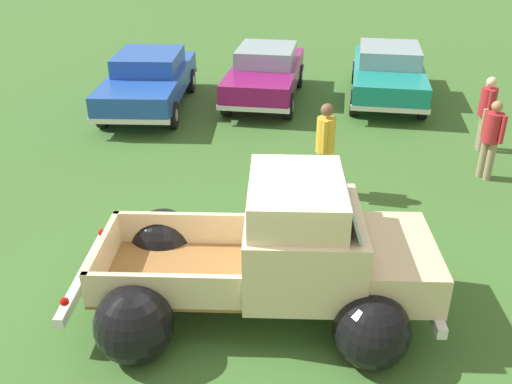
{
  "coord_description": "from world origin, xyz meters",
  "views": [
    {
      "loc": [
        0.27,
        -6.05,
        4.88
      ],
      "look_at": [
        0.0,
        1.6,
        0.93
      ],
      "focal_mm": 39.47,
      "sensor_mm": 36.0,
      "label": 1
    }
  ],
  "objects_px": {
    "show_car_2": "(388,71)",
    "show_car_1": "(266,72)",
    "show_car_0": "(149,79)",
    "vintage_pickup_truck": "(282,261)",
    "spectator_1": "(325,144)",
    "spectator_2": "(491,136)",
    "spectator_0": "(486,109)"
  },
  "relations": [
    {
      "from": "vintage_pickup_truck",
      "to": "show_car_1",
      "type": "distance_m",
      "value": 9.03
    },
    {
      "from": "vintage_pickup_truck",
      "to": "show_car_0",
      "type": "relative_size",
      "value": 1.0
    },
    {
      "from": "show_car_1",
      "to": "spectator_2",
      "type": "distance_m",
      "value": 6.56
    },
    {
      "from": "vintage_pickup_truck",
      "to": "show_car_2",
      "type": "distance_m",
      "value": 9.66
    },
    {
      "from": "show_car_0",
      "to": "show_car_2",
      "type": "relative_size",
      "value": 0.97
    },
    {
      "from": "show_car_2",
      "to": "spectator_0",
      "type": "height_order",
      "value": "spectator_0"
    },
    {
      "from": "show_car_2",
      "to": "spectator_2",
      "type": "height_order",
      "value": "spectator_2"
    },
    {
      "from": "vintage_pickup_truck",
      "to": "show_car_1",
      "type": "xyz_separation_m",
      "value": [
        -0.39,
        9.02,
        0.02
      ]
    },
    {
      "from": "spectator_1",
      "to": "vintage_pickup_truck",
      "type": "bearing_deg",
      "value": 86.48
    },
    {
      "from": "show_car_0",
      "to": "spectator_2",
      "type": "height_order",
      "value": "spectator_2"
    },
    {
      "from": "show_car_2",
      "to": "spectator_0",
      "type": "bearing_deg",
      "value": 30.33
    },
    {
      "from": "show_car_2",
      "to": "spectator_1",
      "type": "xyz_separation_m",
      "value": [
        -2.15,
        -5.81,
        0.22
      ]
    },
    {
      "from": "show_car_0",
      "to": "show_car_1",
      "type": "relative_size",
      "value": 1.02
    },
    {
      "from": "spectator_0",
      "to": "show_car_0",
      "type": "bearing_deg",
      "value": 169.2
    },
    {
      "from": "show_car_0",
      "to": "show_car_1",
      "type": "bearing_deg",
      "value": 104.85
    },
    {
      "from": "spectator_1",
      "to": "show_car_1",
      "type": "bearing_deg",
      "value": -68.35
    },
    {
      "from": "spectator_1",
      "to": "spectator_2",
      "type": "xyz_separation_m",
      "value": [
        3.24,
        0.79,
        -0.11
      ]
    },
    {
      "from": "show_car_2",
      "to": "show_car_1",
      "type": "bearing_deg",
      "value": -79.2
    },
    {
      "from": "show_car_1",
      "to": "spectator_0",
      "type": "distance_m",
      "value": 5.87
    },
    {
      "from": "show_car_2",
      "to": "spectator_2",
      "type": "bearing_deg",
      "value": 20.02
    },
    {
      "from": "vintage_pickup_truck",
      "to": "spectator_2",
      "type": "relative_size",
      "value": 2.92
    },
    {
      "from": "vintage_pickup_truck",
      "to": "spectator_0",
      "type": "xyz_separation_m",
      "value": [
        4.42,
        5.66,
        0.17
      ]
    },
    {
      "from": "vintage_pickup_truck",
      "to": "show_car_0",
      "type": "bearing_deg",
      "value": 112.82
    },
    {
      "from": "show_car_0",
      "to": "show_car_2",
      "type": "height_order",
      "value": "same"
    },
    {
      "from": "show_car_1",
      "to": "spectator_1",
      "type": "distance_m",
      "value": 5.76
    },
    {
      "from": "spectator_0",
      "to": "vintage_pickup_truck",
      "type": "bearing_deg",
      "value": -120.63
    },
    {
      "from": "vintage_pickup_truck",
      "to": "spectator_1",
      "type": "height_order",
      "value": "vintage_pickup_truck"
    },
    {
      "from": "vintage_pickup_truck",
      "to": "show_car_1",
      "type": "bearing_deg",
      "value": 92.75
    },
    {
      "from": "vintage_pickup_truck",
      "to": "spectator_1",
      "type": "distance_m",
      "value": 3.49
    },
    {
      "from": "show_car_2",
      "to": "spectator_0",
      "type": "relative_size",
      "value": 2.91
    },
    {
      "from": "show_car_0",
      "to": "show_car_2",
      "type": "xyz_separation_m",
      "value": [
        6.37,
        0.97,
        -0.0
      ]
    },
    {
      "from": "spectator_0",
      "to": "show_car_1",
      "type": "bearing_deg",
      "value": 152.46
    }
  ]
}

